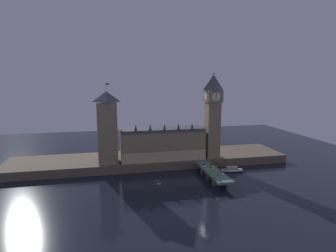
{
  "coord_description": "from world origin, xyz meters",
  "views": [
    {
      "loc": [
        -32.53,
        -179.47,
        67.84
      ],
      "look_at": [
        10.78,
        20.0,
        33.85
      ],
      "focal_mm": 30.0,
      "sensor_mm": 36.0,
      "label": 1
    }
  ],
  "objects_px": {
    "car_southbound_trail": "(211,165)",
    "clock_tower": "(213,113)",
    "car_southbound_lead": "(221,173)",
    "car_northbound_lead": "(204,165)",
    "pedestrian_near_rail": "(215,178)",
    "street_lamp_far": "(199,159)",
    "boat_downstream": "(232,170)",
    "street_lamp_near": "(214,172)",
    "street_lamp_mid": "(220,164)",
    "victoria_tower": "(107,127)",
    "pedestrian_mid_walk": "(221,170)",
    "pedestrian_far_rail": "(200,164)"
  },
  "relations": [
    {
      "from": "victoria_tower",
      "to": "street_lamp_far",
      "type": "height_order",
      "value": "victoria_tower"
    },
    {
      "from": "street_lamp_mid",
      "to": "pedestrian_mid_walk",
      "type": "bearing_deg",
      "value": -98.85
    },
    {
      "from": "pedestrian_near_rail",
      "to": "street_lamp_far",
      "type": "relative_size",
      "value": 0.24
    },
    {
      "from": "pedestrian_near_rail",
      "to": "street_lamp_far",
      "type": "xyz_separation_m",
      "value": [
        -0.4,
        30.62,
        3.23
      ]
    },
    {
      "from": "car_southbound_trail",
      "to": "clock_tower",
      "type": "bearing_deg",
      "value": 68.78
    },
    {
      "from": "car_northbound_lead",
      "to": "pedestrian_near_rail",
      "type": "bearing_deg",
      "value": -94.91
    },
    {
      "from": "victoria_tower",
      "to": "car_southbound_trail",
      "type": "xyz_separation_m",
      "value": [
        72.49,
        -24.31,
        -26.54
      ]
    },
    {
      "from": "car_southbound_lead",
      "to": "car_southbound_trail",
      "type": "xyz_separation_m",
      "value": [
        -0.0,
        17.83,
        0.0
      ]
    },
    {
      "from": "pedestrian_near_rail",
      "to": "boat_downstream",
      "type": "distance_m",
      "value": 36.01
    },
    {
      "from": "street_lamp_mid",
      "to": "pedestrian_near_rail",
      "type": "bearing_deg",
      "value": -121.88
    },
    {
      "from": "car_southbound_trail",
      "to": "pedestrian_mid_walk",
      "type": "relative_size",
      "value": 2.58
    },
    {
      "from": "pedestrian_far_rail",
      "to": "boat_downstream",
      "type": "xyz_separation_m",
      "value": [
        23.82,
        -3.69,
        -5.25
      ]
    },
    {
      "from": "clock_tower",
      "to": "street_lamp_near",
      "type": "distance_m",
      "value": 58.2
    },
    {
      "from": "boat_downstream",
      "to": "street_lamp_mid",
      "type": "bearing_deg",
      "value": -142.7
    },
    {
      "from": "boat_downstream",
      "to": "car_southbound_lead",
      "type": "bearing_deg",
      "value": -131.06
    },
    {
      "from": "pedestrian_near_rail",
      "to": "boat_downstream",
      "type": "relative_size",
      "value": 0.09
    },
    {
      "from": "car_northbound_lead",
      "to": "pedestrian_mid_walk",
      "type": "distance_m",
      "value": 15.97
    },
    {
      "from": "victoria_tower",
      "to": "car_southbound_lead",
      "type": "bearing_deg",
      "value": -30.17
    },
    {
      "from": "pedestrian_near_rail",
      "to": "street_lamp_mid",
      "type": "bearing_deg",
      "value": 58.12
    },
    {
      "from": "street_lamp_far",
      "to": "boat_downstream",
      "type": "relative_size",
      "value": 0.36
    },
    {
      "from": "pedestrian_near_rail",
      "to": "pedestrian_far_rail",
      "type": "bearing_deg",
      "value": 90.0
    },
    {
      "from": "street_lamp_near",
      "to": "street_lamp_mid",
      "type": "relative_size",
      "value": 1.05
    },
    {
      "from": "street_lamp_near",
      "to": "pedestrian_near_rail",
      "type": "bearing_deg",
      "value": -71.33
    },
    {
      "from": "pedestrian_near_rail",
      "to": "clock_tower",
      "type": "bearing_deg",
      "value": 71.62
    },
    {
      "from": "victoria_tower",
      "to": "car_southbound_trail",
      "type": "bearing_deg",
      "value": -18.54
    },
    {
      "from": "car_southbound_lead",
      "to": "pedestrian_mid_walk",
      "type": "bearing_deg",
      "value": 68.38
    },
    {
      "from": "car_northbound_lead",
      "to": "boat_downstream",
      "type": "distance_m",
      "value": 22.04
    },
    {
      "from": "street_lamp_mid",
      "to": "boat_downstream",
      "type": "xyz_separation_m",
      "value": [
        13.93,
        10.61,
        -8.58
      ]
    },
    {
      "from": "pedestrian_far_rail",
      "to": "street_lamp_mid",
      "type": "bearing_deg",
      "value": -55.32
    },
    {
      "from": "pedestrian_mid_walk",
      "to": "boat_downstream",
      "type": "xyz_separation_m",
      "value": [
        14.33,
        13.18,
        -5.3
      ]
    },
    {
      "from": "car_southbound_trail",
      "to": "street_lamp_mid",
      "type": "xyz_separation_m",
      "value": [
        2.77,
        -9.27,
        3.54
      ]
    },
    {
      "from": "car_southbound_lead",
      "to": "car_northbound_lead",
      "type": "bearing_deg",
      "value": 103.17
    },
    {
      "from": "car_southbound_trail",
      "to": "street_lamp_near",
      "type": "bearing_deg",
      "value": -107.4
    },
    {
      "from": "car_northbound_lead",
      "to": "street_lamp_far",
      "type": "distance_m",
      "value": 5.33
    },
    {
      "from": "clock_tower",
      "to": "victoria_tower",
      "type": "relative_size",
      "value": 1.13
    },
    {
      "from": "victoria_tower",
      "to": "street_lamp_near",
      "type": "xyz_separation_m",
      "value": [
        64.97,
        -48.3,
        -22.79
      ]
    },
    {
      "from": "street_lamp_mid",
      "to": "boat_downstream",
      "type": "bearing_deg",
      "value": 37.3
    },
    {
      "from": "car_southbound_lead",
      "to": "victoria_tower",
      "type": "bearing_deg",
      "value": 149.83
    },
    {
      "from": "pedestrian_mid_walk",
      "to": "street_lamp_near",
      "type": "relative_size",
      "value": 0.26
    },
    {
      "from": "victoria_tower",
      "to": "boat_downstream",
      "type": "height_order",
      "value": "victoria_tower"
    },
    {
      "from": "pedestrian_mid_walk",
      "to": "street_lamp_mid",
      "type": "relative_size",
      "value": 0.27
    },
    {
      "from": "victoria_tower",
      "to": "pedestrian_near_rail",
      "type": "distance_m",
      "value": 86.14
    },
    {
      "from": "car_northbound_lead",
      "to": "street_lamp_mid",
      "type": "height_order",
      "value": "street_lamp_mid"
    },
    {
      "from": "car_southbound_lead",
      "to": "car_southbound_trail",
      "type": "relative_size",
      "value": 0.85
    },
    {
      "from": "pedestrian_far_rail",
      "to": "boat_downstream",
      "type": "relative_size",
      "value": 0.1
    },
    {
      "from": "car_northbound_lead",
      "to": "pedestrian_mid_walk",
      "type": "height_order",
      "value": "pedestrian_mid_walk"
    },
    {
      "from": "pedestrian_mid_walk",
      "to": "boat_downstream",
      "type": "height_order",
      "value": "pedestrian_mid_walk"
    },
    {
      "from": "car_southbound_trail",
      "to": "boat_downstream",
      "type": "height_order",
      "value": "car_southbound_trail"
    },
    {
      "from": "car_southbound_lead",
      "to": "pedestrian_far_rail",
      "type": "height_order",
      "value": "pedestrian_far_rail"
    },
    {
      "from": "clock_tower",
      "to": "car_southbound_lead",
      "type": "xyz_separation_m",
      "value": [
        -8.66,
        -40.14,
        -35.08
      ]
    }
  ]
}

